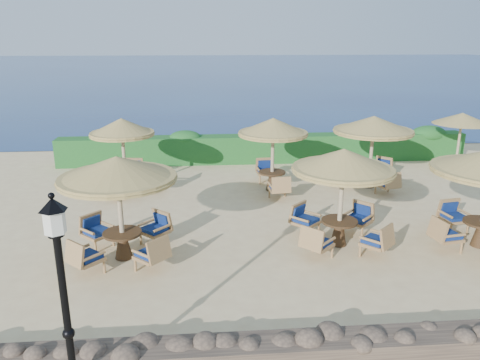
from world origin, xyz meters
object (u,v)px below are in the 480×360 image
(extra_parasol, at_px, (462,119))
(cafe_set_1, at_px, (342,182))
(cafe_set_3, at_px, (123,146))
(lamp_post, at_px, (66,312))
(cafe_set_5, at_px, (373,136))
(cafe_set_4, at_px, (273,138))
(cafe_set_0, at_px, (119,189))

(extra_parasol, relative_size, cafe_set_1, 0.91)
(extra_parasol, distance_m, cafe_set_3, 13.47)
(extra_parasol, xyz_separation_m, cafe_set_1, (-6.99, -6.82, -0.39))
(lamp_post, bearing_deg, cafe_set_5, 50.89)
(lamp_post, distance_m, cafe_set_4, 10.94)
(cafe_set_4, distance_m, cafe_set_5, 3.66)
(lamp_post, xyz_separation_m, cafe_set_5, (8.18, 10.07, 0.38))
(cafe_set_0, height_order, cafe_set_3, same)
(cafe_set_5, bearing_deg, lamp_post, -129.11)
(lamp_post, bearing_deg, cafe_set_0, 90.21)
(cafe_set_0, xyz_separation_m, cafe_set_4, (4.54, 5.08, 0.10))
(cafe_set_1, height_order, cafe_set_5, same)
(cafe_set_0, bearing_deg, extra_parasol, 29.48)
(cafe_set_5, bearing_deg, cafe_set_1, -117.76)
(lamp_post, xyz_separation_m, cafe_set_3, (-0.76, 10.34, 0.10))
(lamp_post, relative_size, extra_parasol, 1.38)
(lamp_post, height_order, extra_parasol, lamp_post)
(cafe_set_4, bearing_deg, cafe_set_3, 175.82)
(cafe_set_1, relative_size, cafe_set_5, 0.92)
(extra_parasol, distance_m, cafe_set_0, 14.50)
(cafe_set_0, bearing_deg, cafe_set_1, 3.19)
(lamp_post, xyz_separation_m, extra_parasol, (12.60, 12.00, 0.62))
(cafe_set_0, bearing_deg, cafe_set_3, 97.74)
(cafe_set_0, xyz_separation_m, cafe_set_1, (5.63, 0.31, -0.06))
(cafe_set_1, bearing_deg, cafe_set_3, 141.02)
(cafe_set_0, relative_size, cafe_set_3, 1.00)
(lamp_post, relative_size, cafe_set_5, 1.15)
(extra_parasol, relative_size, cafe_set_5, 0.83)
(cafe_set_1, xyz_separation_m, cafe_set_5, (2.57, 4.88, 0.14))
(cafe_set_3, relative_size, cafe_set_4, 1.01)
(lamp_post, height_order, cafe_set_1, lamp_post)
(extra_parasol, distance_m, cafe_set_4, 8.34)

